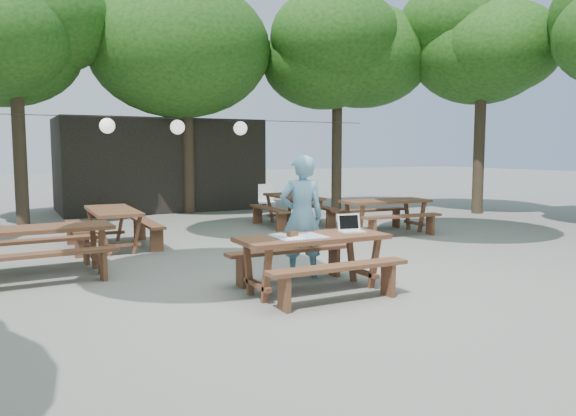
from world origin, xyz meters
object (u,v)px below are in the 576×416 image
(main_picnic_table, at_px, (312,263))
(woman, at_px, (302,217))
(plastic_chair, at_px, (267,207))
(picnic_table_nw, at_px, (41,251))

(main_picnic_table, distance_m, woman, 0.98)
(woman, xyz_separation_m, plastic_chair, (2.74, 7.01, -0.64))
(main_picnic_table, relative_size, woman, 1.11)
(picnic_table_nw, bearing_deg, plastic_chair, 37.65)
(main_picnic_table, height_order, woman, woman)
(picnic_table_nw, xyz_separation_m, woman, (3.40, -1.77, 0.51))
(main_picnic_table, relative_size, picnic_table_nw, 0.98)
(picnic_table_nw, distance_m, plastic_chair, 8.08)
(main_picnic_table, xyz_separation_m, woman, (0.27, 0.79, 0.51))
(picnic_table_nw, distance_m, woman, 3.87)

